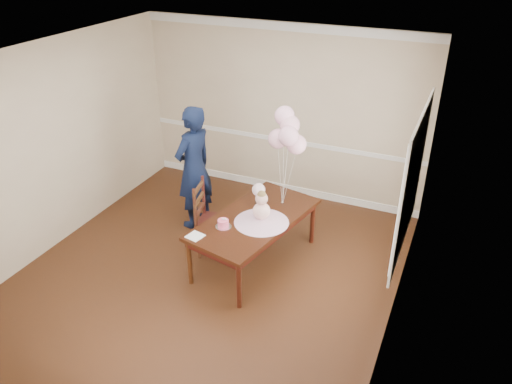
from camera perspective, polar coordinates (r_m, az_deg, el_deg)
The scene contains 50 objects.
floor at distance 6.43m, azimuth -5.56°, elevation -9.39°, with size 4.50×5.00×0.00m, color black.
ceiling at distance 5.23m, azimuth -6.97°, elevation 14.67°, with size 4.50×5.00×0.02m, color silver.
wall_back at distance 7.79m, azimuth 2.94°, elevation 9.07°, with size 4.50×0.02×2.70m, color tan.
wall_front at distance 4.11m, azimuth -23.94°, elevation -13.38°, with size 4.50×0.02×2.70m, color tan.
wall_left at distance 7.02m, azimuth -22.46°, elevation 4.67°, with size 0.02×5.00×2.70m, color tan.
wall_right at distance 5.09m, azimuth 16.52°, elevation -3.32°, with size 0.02×5.00×2.70m, color tan.
chair_rail_trim at distance 7.94m, azimuth 2.84°, elevation 5.99°, with size 4.50×0.02×0.07m, color white.
crown_molding at distance 7.45m, azimuth 3.17°, elevation 18.37°, with size 4.50×0.02×0.12m, color silver.
baseboard_trim at distance 8.30m, azimuth 2.70°, elevation 0.62°, with size 4.50×0.02×0.12m, color white.
window_frame at distance 5.43m, azimuth 17.41°, elevation 1.09°, with size 0.02×1.66×1.56m, color white.
window_blinds at distance 5.44m, azimuth 17.22°, elevation 1.13°, with size 0.01×1.50×1.40m, color white.
dining_table_top at distance 6.27m, azimuth -0.14°, elevation -3.08°, with size 0.90×1.79×0.04m, color black.
table_apron at distance 6.30m, azimuth -0.14°, elevation -3.60°, with size 0.81×1.70×0.09m, color black.
table_leg_fl at distance 6.14m, azimuth -7.60°, elevation -7.92°, with size 0.06×0.06×0.63m, color black.
table_leg_fr at distance 5.74m, azimuth -1.97°, elevation -10.61°, with size 0.06×0.06×0.63m, color black.
table_leg_bl at distance 7.21m, azimuth 1.30°, elevation -1.66°, with size 0.06×0.06×0.63m, color black.
table_leg_br at distance 6.87m, azimuth 6.48°, elevation -3.50°, with size 0.06×0.06×0.63m, color black.
baby_skirt at distance 6.14m, azimuth 0.63°, elevation -3.11°, with size 0.68×0.68×0.09m, color #D9A0BF.
baby_torso at distance 6.08m, azimuth 0.63°, elevation -2.17°, with size 0.22×0.22×0.22m, color #FFA1C4.
baby_head at distance 5.99m, azimuth 0.64°, elevation -0.77°, with size 0.15×0.15×0.15m, color #DAA396.
baby_hair at distance 5.96m, azimuth 0.64°, elevation -0.32°, with size 0.11×0.11×0.11m, color brown.
cake_platter at distance 6.08m, azimuth -3.76°, elevation -3.96°, with size 0.20×0.20×0.01m, color silver.
birthday_cake at distance 6.05m, azimuth -3.77°, elevation -3.57°, with size 0.13×0.13×0.09m, color #FF507B.
cake_flower_a at distance 6.02m, azimuth -3.79°, elevation -3.10°, with size 0.03×0.03×0.03m, color silver.
cake_flower_b at distance 6.02m, azimuth -3.48°, elevation -3.11°, with size 0.03×0.03×0.03m, color white.
rose_vase_near at distance 6.48m, azimuth 0.29°, elevation -1.00°, with size 0.09×0.09×0.14m, color silver.
roses_near at distance 6.40m, azimuth 0.30°, elevation 0.26°, with size 0.17×0.17×0.17m, color beige.
napkin at distance 5.93m, azimuth -6.97°, elevation -5.03°, with size 0.18×0.18×0.01m, color white.
balloon_weight at distance 6.56m, azimuth 3.03°, elevation -1.26°, with size 0.04×0.04×0.02m, color silver.
balloon_a at distance 6.21m, azimuth 2.54°, elevation 6.11°, with size 0.25×0.25×0.25m, color #EDA8BE.
balloon_b at distance 6.06m, azimuth 3.74°, elevation 6.38°, with size 0.25×0.25×0.25m, color #ECA7C5.
balloon_c at distance 6.17m, azimuth 3.88°, elevation 7.67°, with size 0.25×0.25×0.25m, color #F2ABC2.
balloon_d at distance 6.19m, azimuth 3.29°, elevation 8.67°, with size 0.25×0.25×0.25m, color #FAB1D3.
balloon_e at distance 6.18m, azimuth 4.64°, elevation 5.45°, with size 0.25×0.25×0.25m, color #FCB2CB.
balloon_ribbon_a at distance 6.40m, azimuth 2.78°, elevation 1.78°, with size 0.00×0.00×0.75m, color silver.
balloon_ribbon_b at distance 6.32m, azimuth 3.35°, elevation 1.86°, with size 0.00×0.00×0.84m, color silver.
balloon_ribbon_c at distance 6.37m, azimuth 3.42°, elevation 2.52°, with size 0.00×0.00×0.93m, color white.
balloon_ribbon_d at distance 6.38m, azimuth 3.14°, elevation 3.02°, with size 0.00×0.00×1.02m, color white.
balloon_ribbon_e at distance 6.39m, azimuth 3.79°, elevation 1.45°, with size 0.00×0.00×0.71m, color silver.
dining_chair_seat at distance 6.58m, azimuth -4.68°, elevation -3.51°, with size 0.44×0.44×0.05m, color #34110E.
chair_leg_fl at distance 6.62m, azimuth -6.56°, elevation -5.89°, with size 0.04×0.04×0.43m, color #3C1E10.
chair_leg_fr at distance 6.52m, azimuth -3.50°, elevation -6.28°, with size 0.04×0.04×0.43m, color #341C0E.
chair_leg_bl at distance 6.90m, azimuth -5.65°, elevation -4.23°, with size 0.04×0.04×0.43m, color #37180F.
chair_leg_br at distance 6.82m, azimuth -2.71°, elevation -4.58°, with size 0.04×0.04×0.43m, color #37190F.
chair_back_post_l at distance 6.34m, azimuth -6.99°, elevation -1.91°, with size 0.04×0.04×0.57m, color #36170E.
chair_back_post_r at distance 6.64m, azimuth -6.03°, elevation -0.36°, with size 0.04×0.04×0.57m, color #3A130F.
chair_slat_low at distance 6.55m, azimuth -6.44°, elevation -2.04°, with size 0.03×0.40×0.05m, color #3C1A10.
chair_slat_mid at distance 6.47m, azimuth -6.52°, elevation -0.80°, with size 0.03×0.40×0.05m, color #3B2210.
chair_slat_top at distance 6.39m, azimuth -6.60°, elevation 0.46°, with size 0.03×0.40×0.05m, color #341D0E.
woman at distance 7.05m, azimuth -7.12°, elevation 2.76°, with size 0.65×0.44×1.80m, color black.
Camera 1 is at (2.60, -4.37, 3.93)m, focal length 35.00 mm.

